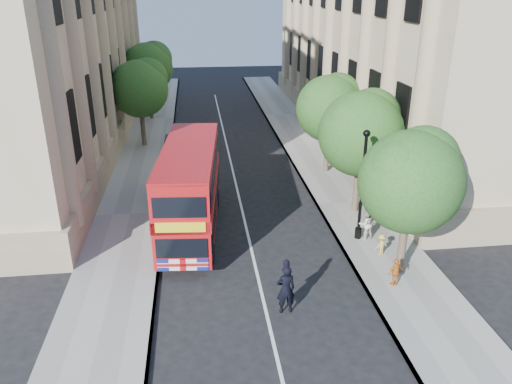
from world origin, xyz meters
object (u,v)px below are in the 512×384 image
object	(u,v)px
box_van	(185,174)
woman_pedestrian	(366,224)
double_decker_bus	(190,187)
police_constable	(286,289)
lamp_post	(362,190)

from	to	relation	value
box_van	woman_pedestrian	bearing A→B (deg)	-35.35
double_decker_bus	woman_pedestrian	size ratio (longest dim) A/B	5.92
police_constable	woman_pedestrian	distance (m)	6.72
lamp_post	police_constable	world-z (taller)	lamp_post
lamp_post	woman_pedestrian	size ratio (longest dim) A/B	3.40
double_decker_bus	lamp_post	bearing A→B (deg)	-9.47
police_constable	woman_pedestrian	bearing A→B (deg)	-137.94
box_van	woman_pedestrian	xyz separation A→B (m)	(8.20, -5.93, -0.61)
box_van	police_constable	size ratio (longest dim) A/B	2.81
box_van	police_constable	distance (m)	11.42
police_constable	lamp_post	bearing A→B (deg)	-135.47
double_decker_bus	box_van	xyz separation A→B (m)	(-0.30, 3.87, -0.76)
lamp_post	woman_pedestrian	world-z (taller)	lamp_post
lamp_post	double_decker_bus	xyz separation A→B (m)	(-7.60, 1.96, -0.26)
lamp_post	police_constable	size ratio (longest dim) A/B	2.72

